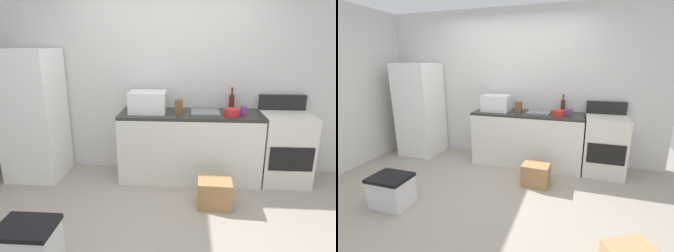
% 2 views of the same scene
% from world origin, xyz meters
% --- Properties ---
extents(ground_plane, '(6.00, 6.00, 0.00)m').
position_xyz_m(ground_plane, '(0.00, 0.00, 0.00)').
color(ground_plane, '#9E9384').
extents(wall_back, '(5.00, 0.10, 2.60)m').
position_xyz_m(wall_back, '(0.00, 1.55, 1.30)').
color(wall_back, silver).
rests_on(wall_back, ground_plane).
extents(kitchen_counter, '(1.80, 0.60, 0.90)m').
position_xyz_m(kitchen_counter, '(0.30, 1.20, 0.45)').
color(kitchen_counter, silver).
rests_on(kitchen_counter, ground_plane).
extents(refrigerator, '(0.68, 0.66, 1.70)m').
position_xyz_m(refrigerator, '(-1.75, 1.15, 0.85)').
color(refrigerator, white).
rests_on(refrigerator, ground_plane).
extents(stove_oven, '(0.60, 0.61, 1.10)m').
position_xyz_m(stove_oven, '(1.52, 1.21, 0.47)').
color(stove_oven, silver).
rests_on(stove_oven, ground_plane).
extents(microwave, '(0.46, 0.34, 0.27)m').
position_xyz_m(microwave, '(-0.24, 1.19, 1.04)').
color(microwave, white).
rests_on(microwave, kitchen_counter).
extents(sink_basin, '(0.36, 0.32, 0.03)m').
position_xyz_m(sink_basin, '(0.49, 1.17, 0.92)').
color(sink_basin, slate).
rests_on(sink_basin, kitchen_counter).
extents(wine_bottle, '(0.07, 0.07, 0.30)m').
position_xyz_m(wine_bottle, '(0.85, 1.41, 1.01)').
color(wine_bottle, '#591E19').
rests_on(wine_bottle, kitchen_counter).
extents(coffee_mug, '(0.08, 0.08, 0.10)m').
position_xyz_m(coffee_mug, '(0.97, 1.19, 0.95)').
color(coffee_mug, purple).
rests_on(coffee_mug, kitchen_counter).
extents(knife_block, '(0.10, 0.10, 0.18)m').
position_xyz_m(knife_block, '(0.16, 1.14, 0.99)').
color(knife_block, brown).
rests_on(knife_block, kitchen_counter).
extents(mixing_bowl, '(0.19, 0.19, 0.09)m').
position_xyz_m(mixing_bowl, '(0.81, 1.07, 0.95)').
color(mixing_bowl, red).
rests_on(mixing_bowl, kitchen_counter).
extents(cardboard_box_medium, '(0.39, 0.31, 0.31)m').
position_xyz_m(cardboard_box_medium, '(0.58, 0.50, 0.16)').
color(cardboard_box_medium, '#A37A4C').
rests_on(cardboard_box_medium, ground_plane).
extents(storage_bin, '(0.46, 0.36, 0.38)m').
position_xyz_m(storage_bin, '(-1.00, -0.51, 0.19)').
color(storage_bin, silver).
rests_on(storage_bin, ground_plane).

